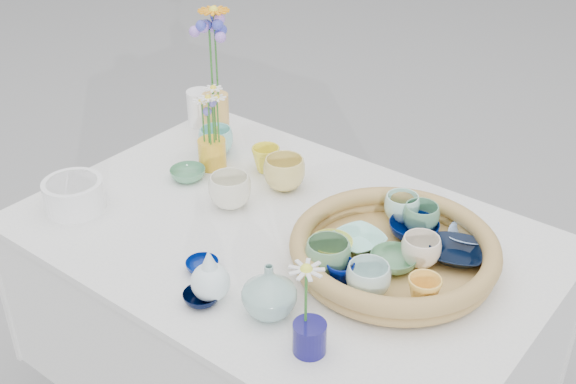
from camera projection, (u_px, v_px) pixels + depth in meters
The scene contains 32 objects.
wicker_tray at pixel (394, 251), 1.62m from camera, with size 0.47×0.47×0.08m, color #9C7440, non-canonical shape.
tray_ceramic_0 at pixel (414, 229), 1.70m from camera, with size 0.12×0.12×0.04m, color #00104C.
tray_ceramic_1 at pixel (457, 253), 1.63m from camera, with size 0.13×0.13×0.03m, color black.
tray_ceramic_2 at pixel (424, 291), 1.48m from camera, with size 0.07×0.07×0.07m, color #FFC351.
tray_ceramic_3 at pixel (394, 261), 1.60m from camera, with size 0.11×0.11×0.03m, color #599165.
tray_ceramic_4 at pixel (328, 257), 1.57m from camera, with size 0.10×0.10×0.08m, color #608F63.
tray_ceramic_5 at pixel (359, 241), 1.67m from camera, with size 0.11×0.11×0.03m, color #9EEDE0.
tray_ceramic_6 at pixel (402, 208), 1.76m from camera, with size 0.09×0.09×0.07m, color #BDF3E0.
tray_ceramic_7 at pixel (421, 251), 1.60m from camera, with size 0.09×0.09×0.07m, color white.
tray_ceramic_8 at pixel (468, 236), 1.69m from camera, with size 0.09×0.09×0.02m, color #93BCFF.
tray_ceramic_9 at pixel (340, 273), 1.54m from camera, with size 0.06×0.06×0.06m, color #010F64.
tray_ceramic_10 at pixel (331, 246), 1.65m from camera, with size 0.10×0.10×0.03m, color #FDF85C.
tray_ceramic_11 at pixel (368, 280), 1.51m from camera, with size 0.09×0.09×0.07m, color silver.
tray_ceramic_12 at pixel (421, 218), 1.72m from camera, with size 0.09×0.09×0.07m, color #5D9873.
loose_ceramic_0 at pixel (266, 159), 2.00m from camera, with size 0.08×0.08×0.07m, color yellow.
loose_ceramic_1 at pixel (284, 173), 1.92m from camera, with size 0.11×0.11×0.09m, color #DFC96D.
loose_ceramic_2 at pixel (188, 174), 1.97m from camera, with size 0.10×0.10×0.03m, color #539168.
loose_ceramic_3 at pixel (230, 191), 1.84m from camera, with size 0.11×0.11×0.09m, color silver.
loose_ceramic_4 at pixel (202, 266), 1.62m from camera, with size 0.07×0.07×0.02m, color navy.
loose_ceramic_5 at pixel (216, 141), 2.09m from camera, with size 0.10×0.10×0.08m, color #90E0D8.
loose_ceramic_6 at pixel (202, 298), 1.53m from camera, with size 0.08×0.08×0.02m, color black.
fluted_bowl at pixel (74, 195), 1.83m from camera, with size 0.15×0.15×0.08m, color white, non-canonical shape.
bud_vase_paleblue at pixel (210, 274), 1.51m from camera, with size 0.08×0.08×0.13m, color white, non-canonical shape.
bud_vase_seafoam at pixel (269, 290), 1.47m from camera, with size 0.12×0.12×0.12m, color #90B8B0.
bud_vase_cobalt at pixel (310, 338), 1.39m from camera, with size 0.07×0.07×0.07m, color navy.
single_daisy at pixel (306, 296), 1.35m from camera, with size 0.08×0.08×0.14m, color white, non-canonical shape.
tall_vase_yellow at pixel (216, 118), 2.14m from camera, with size 0.08×0.08×0.15m, color #F5B657.
gerbera at pixel (216, 54), 2.04m from camera, with size 0.10×0.10×0.27m, color orange, non-canonical shape.
hydrangea at pixel (211, 64), 2.04m from camera, with size 0.08×0.08×0.28m, color #3E47C7, non-canonical shape.
white_pitcher at pixel (200, 108), 2.25m from camera, with size 0.12×0.08×0.11m, color white, non-canonical shape.
daisy_cup at pixel (212, 154), 2.02m from camera, with size 0.08×0.08×0.08m, color yellow.
daisy_posy at pixel (212, 116), 1.95m from camera, with size 0.08×0.08×0.15m, color white, non-canonical shape.
Camera 1 is at (0.90, -1.14, 1.76)m, focal length 45.00 mm.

